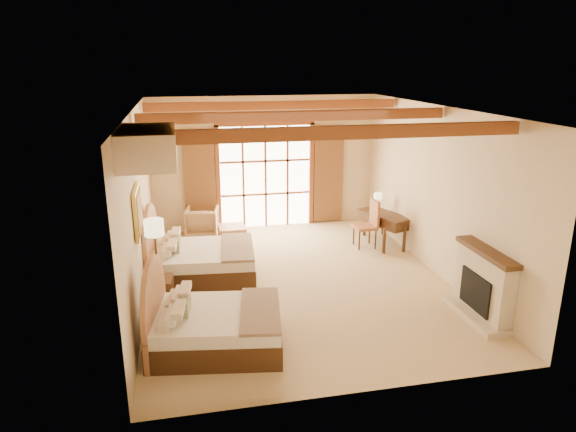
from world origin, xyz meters
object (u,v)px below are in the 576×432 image
object	(u,v)px
nightstand	(159,294)
armchair	(202,222)
bed_far	(195,259)
desk	(384,228)
bed_near	(207,325)

from	to	relation	value
nightstand	armchair	size ratio (longest dim) A/B	0.75
bed_far	armchair	distance (m)	2.52
desk	bed_far	bearing A→B (deg)	173.83
nightstand	bed_far	bearing A→B (deg)	66.02
bed_near	bed_far	size ratio (longest dim) A/B	0.98
bed_far	armchair	world-z (taller)	bed_far
bed_near	bed_far	world-z (taller)	bed_far
bed_near	nightstand	xyz separation A→B (m)	(-0.72, 1.35, -0.09)
bed_near	nightstand	bearing A→B (deg)	126.63
nightstand	armchair	distance (m)	3.79
bed_far	armchair	xyz separation A→B (m)	(0.26, 2.50, -0.05)
nightstand	desk	bearing A→B (deg)	29.39
bed_far	nightstand	world-z (taller)	bed_far
nightstand	armchair	bearing A→B (deg)	80.60
nightstand	armchair	world-z (taller)	armchair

